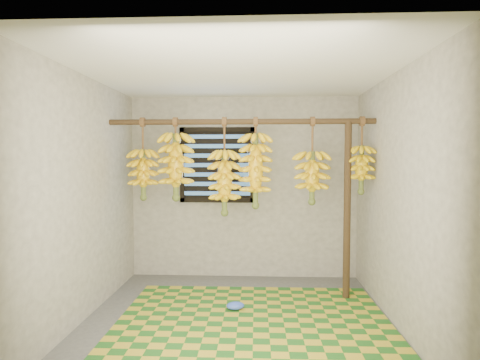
# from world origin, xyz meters

# --- Properties ---
(floor) EXTENTS (3.00, 3.00, 0.01)m
(floor) POSITION_xyz_m (0.00, 0.00, -0.01)
(floor) COLOR #494949
(floor) RESTS_ON ground
(ceiling) EXTENTS (3.00, 3.00, 0.01)m
(ceiling) POSITION_xyz_m (0.00, 0.00, 2.40)
(ceiling) COLOR silver
(ceiling) RESTS_ON wall_back
(wall_back) EXTENTS (3.00, 0.01, 2.40)m
(wall_back) POSITION_xyz_m (0.00, 1.50, 1.20)
(wall_back) COLOR slate
(wall_back) RESTS_ON floor
(wall_left) EXTENTS (0.01, 3.00, 2.40)m
(wall_left) POSITION_xyz_m (-1.50, 0.00, 1.20)
(wall_left) COLOR slate
(wall_left) RESTS_ON floor
(wall_right) EXTENTS (0.01, 3.00, 2.40)m
(wall_right) POSITION_xyz_m (1.50, 0.00, 1.20)
(wall_right) COLOR slate
(wall_right) RESTS_ON floor
(window) EXTENTS (1.00, 0.04, 1.00)m
(window) POSITION_xyz_m (-0.35, 1.48, 1.50)
(window) COLOR black
(window) RESTS_ON wall_back
(hanging_pole) EXTENTS (3.00, 0.06, 0.06)m
(hanging_pole) POSITION_xyz_m (0.00, 0.70, 2.00)
(hanging_pole) COLOR #3D2E19
(hanging_pole) RESTS_ON wall_left
(support_post) EXTENTS (0.08, 0.08, 2.00)m
(support_post) POSITION_xyz_m (1.20, 0.70, 1.00)
(support_post) COLOR #3D2E19
(support_post) RESTS_ON floor
(woven_mat) EXTENTS (2.67, 2.14, 0.01)m
(woven_mat) POSITION_xyz_m (0.16, -0.05, 0.01)
(woven_mat) COLOR #1F591A
(woven_mat) RESTS_ON floor
(plastic_bag) EXTENTS (0.22, 0.18, 0.08)m
(plastic_bag) POSITION_xyz_m (-0.03, 0.27, 0.05)
(plastic_bag) COLOR blue
(plastic_bag) RESTS_ON woven_mat
(banana_bunch_a) EXTENTS (0.33, 0.33, 0.93)m
(banana_bunch_a) POSITION_xyz_m (-1.12, 0.70, 1.41)
(banana_bunch_a) COLOR brown
(banana_bunch_a) RESTS_ON hanging_pole
(banana_bunch_b) EXTENTS (0.38, 0.38, 0.93)m
(banana_bunch_b) POSITION_xyz_m (-0.74, 0.70, 1.49)
(banana_bunch_b) COLOR brown
(banana_bunch_b) RESTS_ON hanging_pole
(banana_bunch_c) EXTENTS (0.35, 0.35, 1.10)m
(banana_bunch_c) POSITION_xyz_m (-0.18, 0.70, 1.31)
(banana_bunch_c) COLOR brown
(banana_bunch_c) RESTS_ON hanging_pole
(banana_bunch_d) EXTENTS (0.35, 0.35, 1.02)m
(banana_bunch_d) POSITION_xyz_m (0.17, 0.70, 1.45)
(banana_bunch_d) COLOR brown
(banana_bunch_d) RESTS_ON hanging_pole
(banana_bunch_e) EXTENTS (0.38, 0.38, 0.97)m
(banana_bunch_e) POSITION_xyz_m (0.80, 0.70, 1.37)
(banana_bunch_e) COLOR brown
(banana_bunch_e) RESTS_ON hanging_pole
(banana_bunch_f) EXTENTS (0.29, 0.29, 0.86)m
(banana_bunch_f) POSITION_xyz_m (1.35, 0.70, 1.47)
(banana_bunch_f) COLOR brown
(banana_bunch_f) RESTS_ON hanging_pole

